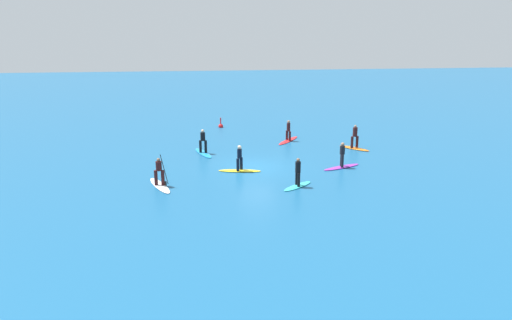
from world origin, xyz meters
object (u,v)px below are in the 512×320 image
(surfer_on_white_board, at_px, (160,179))
(surfer_on_teal_board, at_px, (298,178))
(surfer_on_orange_board, at_px, (355,142))
(surfer_on_red_board, at_px, (288,136))
(surfer_on_purple_board, at_px, (342,160))
(surfer_on_yellow_board, at_px, (240,165))
(marker_buoy, at_px, (221,126))
(surfer_on_blue_board, at_px, (203,147))

(surfer_on_white_board, bearing_deg, surfer_on_teal_board, 60.70)
(surfer_on_white_board, xyz_separation_m, surfer_on_orange_board, (14.24, 7.34, 0.06))
(surfer_on_red_board, relative_size, surfer_on_purple_board, 1.02)
(surfer_on_teal_board, height_order, surfer_on_white_board, surfer_on_white_board)
(surfer_on_white_board, height_order, surfer_on_yellow_board, surfer_on_white_board)
(surfer_on_yellow_board, relative_size, marker_buoy, 2.84)
(surfer_on_teal_board, xyz_separation_m, marker_buoy, (-4.07, 16.92, -0.41))
(surfer_on_red_board, height_order, surfer_on_orange_board, surfer_on_orange_board)
(surfer_on_purple_board, relative_size, surfer_on_orange_board, 1.28)
(surfer_on_red_board, bearing_deg, surfer_on_orange_board, 92.81)
(surfer_on_blue_board, height_order, surfer_on_purple_board, surfer_on_blue_board)
(surfer_on_red_board, distance_m, surfer_on_white_board, 14.06)
(surfer_on_teal_board, bearing_deg, surfer_on_purple_board, -176.60)
(surfer_on_purple_board, bearing_deg, surfer_on_teal_board, -160.45)
(surfer_on_white_board, distance_m, surfer_on_yellow_board, 5.59)
(surfer_on_red_board, xyz_separation_m, marker_buoy, (-5.34, 5.67, -0.30))
(surfer_on_blue_board, xyz_separation_m, marker_buoy, (1.60, 8.82, -0.37))
(surfer_on_blue_board, height_order, surfer_on_yellow_board, surfer_on_blue_board)
(surfer_on_red_board, bearing_deg, surfer_on_yellow_board, 5.04)
(surfer_on_teal_board, xyz_separation_m, surfer_on_yellow_board, (-3.27, 3.41, -0.09))
(surfer_on_blue_board, distance_m, surfer_on_white_board, 7.62)
(surfer_on_white_board, bearing_deg, surfer_on_orange_board, 94.46)
(surfer_on_teal_board, xyz_separation_m, surfer_on_white_board, (-8.29, 0.94, -0.07))
(surfer_on_orange_board, xyz_separation_m, surfer_on_yellow_board, (-9.22, -4.87, -0.08))
(surfer_on_teal_board, bearing_deg, surfer_on_yellow_board, -86.87)
(surfer_on_teal_board, bearing_deg, surfer_on_white_board, -47.13)
(surfer_on_blue_board, relative_size, surfer_on_white_board, 0.95)
(surfer_on_red_board, height_order, surfer_on_purple_board, surfer_on_purple_board)
(marker_buoy, bearing_deg, surfer_on_teal_board, -76.48)
(surfer_on_teal_board, distance_m, surfer_on_blue_board, 9.88)
(surfer_on_teal_board, xyz_separation_m, surfer_on_orange_board, (5.95, 8.28, -0.01))
(surfer_on_orange_board, bearing_deg, surfer_on_teal_board, -79.19)
(surfer_on_blue_board, height_order, surfer_on_orange_board, surfer_on_orange_board)
(marker_buoy, bearing_deg, surfer_on_yellow_board, -86.63)
(surfer_on_yellow_board, bearing_deg, surfer_on_orange_board, -143.87)
(surfer_on_white_board, distance_m, surfer_on_purple_board, 12.25)
(surfer_on_white_board, distance_m, marker_buoy, 16.53)
(surfer_on_teal_board, xyz_separation_m, surfer_on_red_board, (1.27, 11.24, -0.11))
(surfer_on_teal_board, relative_size, surfer_on_yellow_board, 0.77)
(surfer_on_red_board, xyz_separation_m, surfer_on_blue_board, (-6.94, -3.15, 0.07))
(surfer_on_white_board, height_order, surfer_on_purple_board, surfer_on_white_board)
(surfer_on_teal_board, height_order, marker_buoy, surfer_on_teal_board)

